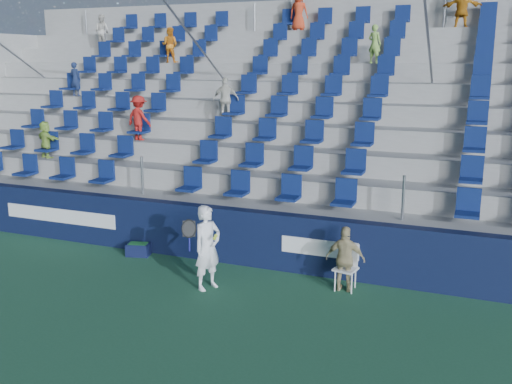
# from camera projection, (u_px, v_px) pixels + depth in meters

# --- Properties ---
(ground) EXTENTS (70.00, 70.00, 0.00)m
(ground) POSITION_uv_depth(u_px,v_px,m) (182.00, 327.00, 9.40)
(ground) COLOR #296140
(ground) RESTS_ON ground
(sponsor_wall) EXTENTS (24.00, 0.32, 1.20)m
(sponsor_wall) POSITION_uv_depth(u_px,v_px,m) (253.00, 238.00, 12.11)
(sponsor_wall) COLOR #0E1636
(sponsor_wall) RESTS_ON ground
(grandstand) EXTENTS (24.00, 8.17, 6.63)m
(grandstand) POSITION_uv_depth(u_px,v_px,m) (320.00, 137.00, 16.37)
(grandstand) COLOR #9D9D98
(grandstand) RESTS_ON ground
(tennis_player) EXTENTS (0.70, 0.71, 1.64)m
(tennis_player) POSITION_uv_depth(u_px,v_px,m) (207.00, 247.00, 10.81)
(tennis_player) COLOR white
(tennis_player) RESTS_ON ground
(line_judge_chair) EXTENTS (0.47, 0.48, 0.90)m
(line_judge_chair) POSITION_uv_depth(u_px,v_px,m) (347.00, 263.00, 10.90)
(line_judge_chair) COLOR white
(line_judge_chair) RESTS_ON ground
(line_judge) EXTENTS (0.76, 0.36, 1.27)m
(line_judge) POSITION_uv_depth(u_px,v_px,m) (345.00, 259.00, 10.74)
(line_judge) COLOR tan
(line_judge) RESTS_ON ground
(ball_bin) EXTENTS (0.57, 0.45, 0.29)m
(ball_bin) POSITION_uv_depth(u_px,v_px,m) (138.00, 249.00, 12.80)
(ball_bin) COLOR #0F1437
(ball_bin) RESTS_ON ground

